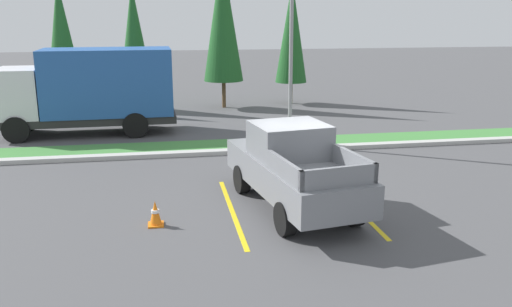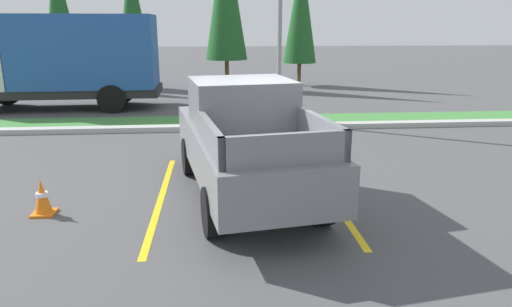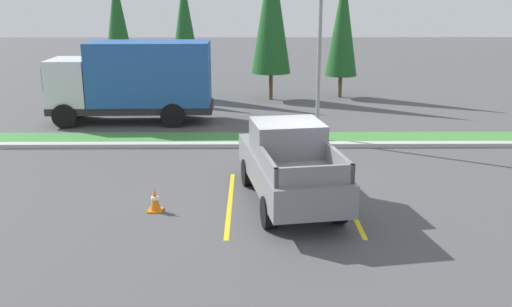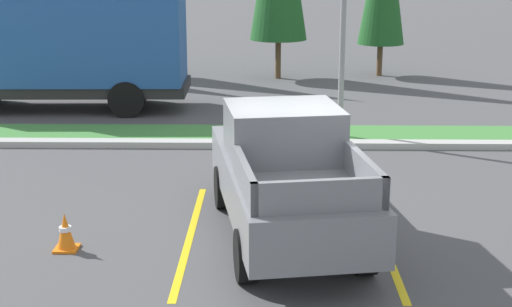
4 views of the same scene
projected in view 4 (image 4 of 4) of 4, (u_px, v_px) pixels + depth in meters
ground_plane at (296, 223)px, 12.58m from camera, size 120.00×120.00×0.00m
parking_line_near at (190, 235)px, 12.04m from camera, size 0.12×4.80×0.01m
parking_line_far at (381, 237)px, 11.99m from camera, size 0.12×4.80×0.01m
curb_strip at (288, 144)px, 17.37m from camera, size 56.00×0.40×0.15m
grass_median at (287, 135)px, 18.45m from camera, size 56.00×1.80×0.06m
pickup_truck_main at (285, 174)px, 11.78m from camera, size 2.71×5.46×2.10m
cargo_truck_distant at (72, 45)px, 21.05m from camera, size 6.85×2.63×3.40m
traffic_cone at (65, 232)px, 11.40m from camera, size 0.36×0.36×0.60m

